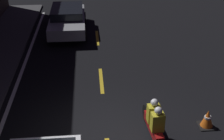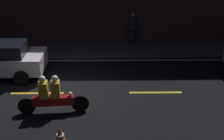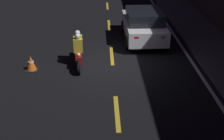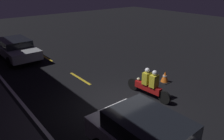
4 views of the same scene
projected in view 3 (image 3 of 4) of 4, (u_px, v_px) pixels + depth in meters
The scene contains 9 objects.
ground_plane at pixel (113, 65), 12.66m from camera, with size 56.00×56.00×0.00m, color black.
lane_dash_a at pixel (107, 6), 21.69m from camera, with size 2.00×0.14×0.01m.
lane_dash_b at pixel (109, 25), 17.63m from camera, with size 2.00×0.14×0.01m.
lane_dash_c at pixel (112, 56), 13.57m from camera, with size 2.00×0.14×0.01m.
lane_dash_d at pixel (117, 113), 9.50m from camera, with size 2.00×0.14×0.01m.
lane_solid_kerb at pixel (193, 64), 12.77m from camera, with size 25.20×0.14×0.01m.
sedan_white at pixel (144, 24), 15.03m from camera, with size 4.06×1.96×1.53m.
motorcycle at pixel (78, 50), 12.52m from camera, with size 2.36×0.41×1.36m.
traffic_cone_near at pixel (31, 63), 12.13m from camera, with size 0.51×0.51×0.60m.
Camera 3 is at (11.52, -0.44, 5.25)m, focal length 50.00 mm.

